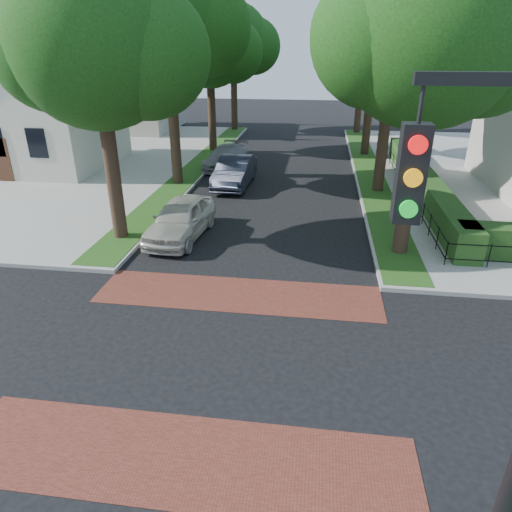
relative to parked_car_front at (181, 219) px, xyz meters
The scene contains 20 objects.
ground 8.26m from the parked_car_front, 67.56° to the right, with size 120.00×120.00×0.00m, color black.
crosswalk_far 5.46m from the parked_car_front, 54.50° to the right, with size 9.00×2.20×0.01m, color maroon.
crosswalk_near 11.27m from the parked_car_front, 73.80° to the right, with size 9.00×2.20×0.01m, color maroon.
grass_strip_ne 14.34m from the parked_car_front, 53.41° to the left, with size 1.60×29.80×0.02m, color #1B4313.
grass_strip_nw 11.74m from the parked_car_front, 101.13° to the left, with size 1.60×29.80×0.02m, color #1B4313.
tree_right_near 11.10m from the parked_car_front, ahead, with size 7.75×6.67×10.66m.
tree_right_mid 13.67m from the parked_car_front, 41.16° to the left, with size 8.25×7.09×11.22m.
tree_right_far 19.75m from the parked_car_front, 62.27° to the left, with size 7.25×6.23×9.74m.
tree_right_back 27.84m from the parked_car_front, 71.17° to the left, with size 7.50×6.45×10.20m.
tree_left_near 6.87m from the parked_car_front, behind, with size 7.50×6.45×10.20m.
tree_left_mid 10.98m from the parked_car_front, 106.43° to the left, with size 8.00×6.88×11.48m.
tree_left_far 17.92m from the parked_car_front, 97.76° to the left, with size 7.00×6.02×9.86m.
tree_left_back 26.57m from the parked_car_front, 95.03° to the left, with size 7.75×6.66×10.44m.
hedge_main_road 13.12m from the parked_car_front, 34.32° to the left, with size 1.00×18.00×1.20m, color #1C3B14.
fence_main_road 12.47m from the parked_car_front, 36.39° to the left, with size 0.06×18.00×0.90m, color black, non-canonical shape.
house_left_near 16.69m from the parked_car_front, 139.92° to the left, with size 10.00×9.00×10.14m.
house_left_far 27.67m from the parked_car_front, 116.86° to the left, with size 10.00×9.00×10.14m.
parked_car_front is the anchor object (origin of this frame).
parked_car_middle 7.78m from the parked_car_front, 83.81° to the left, with size 1.71×4.90×1.61m, color #212531.
parked_car_rear 11.68m from the parked_car_front, 92.19° to the left, with size 1.94×4.78×1.39m, color gray.
Camera 1 is at (2.27, -9.25, 7.23)m, focal length 32.00 mm.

